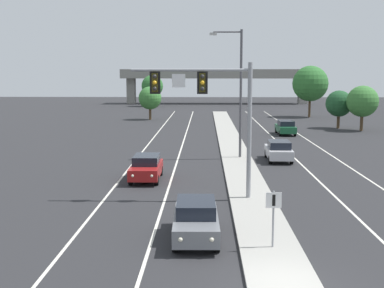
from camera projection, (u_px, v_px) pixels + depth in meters
ground_plane at (283, 287)px, 16.20m from camera, size 260.00×260.00×0.00m
median_island at (243, 174)px, 34.01m from camera, size 2.40×110.00×0.15m
lane_stripe_oncoming_center at (178, 157)px, 41.07m from camera, size 0.14×100.00×0.01m
lane_stripe_receding_center at (294, 158)px, 40.83m from camera, size 0.14×100.00×0.01m
edge_stripe_left at (138, 157)px, 41.16m from camera, size 0.14×100.00×0.01m
edge_stripe_right at (335, 158)px, 40.74m from camera, size 0.14×100.00×0.01m
overhead_signal_mast at (212, 102)px, 26.59m from camera, size 6.36×0.44×7.20m
median_sign_post at (273, 211)px, 19.27m from camera, size 0.60×0.10×2.20m
street_lamp_median at (238, 86)px, 39.60m from camera, size 2.58×0.28×10.00m
car_oncoming_grey at (196, 219)px, 20.79m from camera, size 1.89×4.50×1.58m
car_oncoming_red at (146, 167)px, 32.31m from camera, size 1.83×4.48×1.58m
car_receding_silver at (279, 150)px, 39.38m from camera, size 1.90×4.50×1.58m
car_receding_green at (286, 127)px, 56.17m from camera, size 1.83×4.47×1.58m
overpass_bridge at (217, 78)px, 112.63m from camera, size 42.40×6.40×7.65m
tree_far_left_b at (150, 98)px, 73.98m from camera, size 3.36×3.36×4.86m
tree_far_left_a at (152, 86)px, 103.47m from camera, size 4.43×4.43×6.42m
tree_far_right_a at (339, 104)px, 62.29m from camera, size 3.25×3.25×4.70m
tree_far_right_b at (310, 84)px, 78.01m from camera, size 5.49×5.49×7.95m
tree_far_right_c at (363, 101)px, 59.56m from camera, size 3.70×3.70×5.35m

